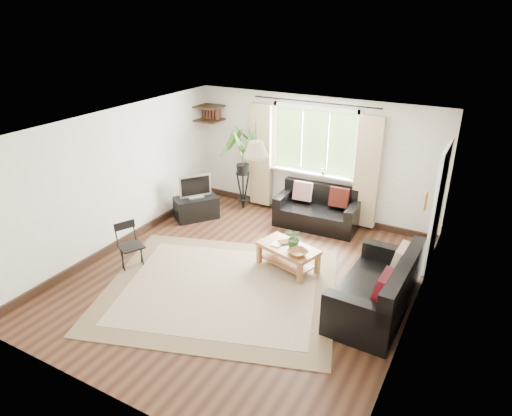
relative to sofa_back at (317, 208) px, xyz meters
The scene contains 24 objects.
floor 2.35m from the sofa_back, 97.41° to the right, with size 5.50×5.50×0.00m, color black.
ceiling 3.09m from the sofa_back, 97.41° to the right, with size 5.50×5.50×0.00m, color white.
wall_back 0.99m from the sofa_back, 123.67° to the left, with size 5.00×0.02×2.40m, color beige.
wall_front 5.13m from the sofa_back, 93.39° to the right, with size 5.00×0.02×2.40m, color beige.
wall_left 3.72m from the sofa_back, 140.58° to the right, with size 0.02×5.50×2.40m, color beige.
wall_right 3.29m from the sofa_back, 46.27° to the right, with size 0.02×5.50×2.40m, color beige.
rug 2.79m from the sofa_back, 99.62° to the right, with size 3.41×2.93×0.02m, color beige.
window 1.29m from the sofa_back, 126.18° to the left, with size 2.50×0.16×2.16m, color white, non-canonical shape.
door 2.34m from the sofa_back, 15.47° to the right, with size 0.06×0.96×2.06m, color silver.
corner_shelf 2.98m from the sofa_back, behind, with size 0.50×0.50×0.34m, color black, non-canonical shape.
pendant_lamp 2.56m from the sofa_back, 98.94° to the right, with size 0.36×0.36×0.54m, color beige, non-canonical shape.
wall_sconce 3.23m from the sofa_back, 43.20° to the right, with size 0.12×0.12×0.28m, color beige, non-canonical shape.
sofa_back is the anchor object (origin of this frame).
sofa_right 2.74m from the sofa_back, 51.65° to the right, with size 0.88×1.75×0.82m, color black, non-canonical shape.
coffee_table 1.71m from the sofa_back, 84.12° to the right, with size 0.97×0.53×0.40m, color brown, non-canonical shape.
table_plant 1.71m from the sofa_back, 80.78° to the right, with size 0.30×0.26×0.33m, color #275D25.
bowl 1.91m from the sofa_back, 77.26° to the right, with size 0.30×0.30×0.07m, color brown.
book_a 1.71m from the sofa_back, 92.96° to the right, with size 0.15×0.21×0.02m, color white.
book_b 1.54m from the sofa_back, 89.31° to the right, with size 0.17×0.23×0.02m, color #522F20.
tv_stand 2.40m from the sofa_back, 159.86° to the right, with size 0.83×0.47×0.45m, color black.
tv 2.42m from the sofa_back, 159.86° to the right, with size 0.64×0.21×0.49m, color #A5A5AA, non-canonical shape.
palm_stand 1.75m from the sofa_back, behind, with size 0.66×0.66×1.70m, color black, non-canonical shape.
folding_chair 3.54m from the sofa_back, 125.25° to the right, with size 0.39×0.39×0.76m, color black, non-canonical shape.
sill_plant 0.77m from the sofa_back, 98.50° to the left, with size 0.14×0.10×0.27m, color #2D6023.
Camera 1 is at (3.10, -5.26, 3.91)m, focal length 32.00 mm.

